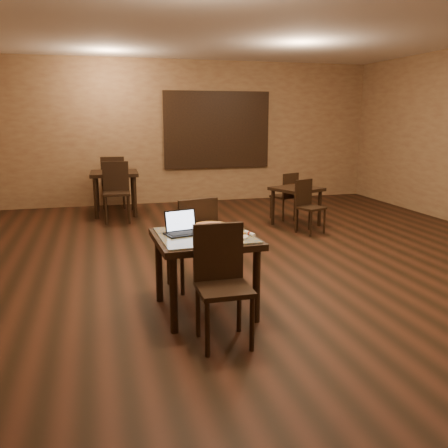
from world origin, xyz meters
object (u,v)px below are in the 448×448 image
object	(u,v)px
laptop	(182,228)
other_table_b_chair_far	(113,179)
other_table_a_chair_near	(307,203)
other_table_b	(114,179)
chair_main_near	(221,277)
other_table_a_chair_far	(287,193)
chair_main_far	(194,238)
other_table_a	(297,194)
tiled_table	(205,245)
other_table_b_chair_near	(116,188)
pizza_pan	(211,228)

from	to	relation	value
laptop	other_table_b_chair_far	bearing A→B (deg)	80.82
laptop	other_table_a_chair_near	world-z (taller)	laptop
laptop	other_table_b	world-z (taller)	laptop
chair_main_near	other_table_b_chair_far	bearing A→B (deg)	96.25
laptop	other_table_a_chair_far	xyz separation A→B (m)	(2.56, 3.60, -0.34)
chair_main_far	other_table_b_chair_far	world-z (taller)	other_table_b_chair_far
other_table_b	other_table_b_chair_far	xyz separation A→B (m)	(-0.00, 0.62, -0.08)
other_table_a	other_table_a_chair_near	bearing A→B (deg)	-116.08
laptop	chair_main_near	bearing A→B (deg)	-87.92
other_table_a	tiled_table	bearing A→B (deg)	-148.93
tiled_table	chair_main_far	world-z (taller)	chair_main_far
other_table_a_chair_near	other_table_b	size ratio (longest dim) A/B	0.95
laptop	chair_main_far	bearing A→B (deg)	53.05
laptop	other_table_b_chair_far	xyz separation A→B (m)	(-0.43, 5.50, -0.22)
tiled_table	other_table_a_chair_near	xyz separation A→B (m)	(2.30, 2.69, -0.18)
other_table_b	laptop	bearing A→B (deg)	-83.11
chair_main_far	laptop	bearing A→B (deg)	52.68
other_table_b_chair_near	other_table_b_chair_far	distance (m)	1.23
pizza_pan	other_table_a_chair_far	size ratio (longest dim) A/B	0.46
laptop	pizza_pan	size ratio (longest dim) A/B	0.90
other_table_b_chair_near	chair_main_far	bearing A→B (deg)	-78.37
chair_main_far	laptop	distance (m)	0.61
tiled_table	chair_main_far	bearing A→B (deg)	86.03
tiled_table	other_table_a_chair_near	bearing A→B (deg)	47.46
laptop	other_table_b_chair_far	size ratio (longest dim) A/B	0.34
other_table_a	pizza_pan	bearing A→B (deg)	-149.63
chair_main_near	other_table_b	size ratio (longest dim) A/B	1.09
pizza_pan	other_table_b_chair_near	world-z (taller)	other_table_b_chair_near
other_table_b_chair_far	other_table_b_chair_near	bearing A→B (deg)	92.21
pizza_pan	other_table_a	bearing A→B (deg)	53.16
other_table_b	pizza_pan	bearing A→B (deg)	-79.17
chair_main_far	pizza_pan	bearing A→B (deg)	90.77
other_table_a_chair_far	other_table_b	world-z (taller)	other_table_a_chair_far
other_table_b_chair_near	other_table_a_chair_near	bearing A→B (deg)	-28.00
other_table_a	other_table_b_chair_far	world-z (taller)	other_table_b_chair_far
other_table_a_chair_near	chair_main_near	bearing A→B (deg)	-147.66
tiled_table	chair_main_near	bearing A→B (deg)	-91.89
other_table_a_chair_far	pizza_pan	bearing A→B (deg)	34.25
tiled_table	other_table_b_chair_near	xyz separation A→B (m)	(-0.62, 4.37, -0.06)
chair_main_near	laptop	bearing A→B (deg)	106.18
chair_main_near	chair_main_far	bearing A→B (deg)	89.51
other_table_a	laptop	bearing A→B (deg)	-152.09
other_table_a_chair_near	chair_main_far	bearing A→B (deg)	-160.50
pizza_pan	other_table_b_chair_near	distance (m)	4.20
other_table_b	other_table_b_chair_far	distance (m)	0.62
other_table_a_chair_far	other_table_a	bearing A→B (deg)	63.92
chair_main_near	other_table_b_chair_near	xyz separation A→B (m)	(-0.62, 4.98, 0.04)
chair_main_near	other_table_a	distance (m)	4.46
other_table_b	other_table_a	bearing A→B (deg)	-29.35
other_table_a_chair_near	other_table_a_chair_far	xyz separation A→B (m)	(0.06, 1.01, 0.00)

